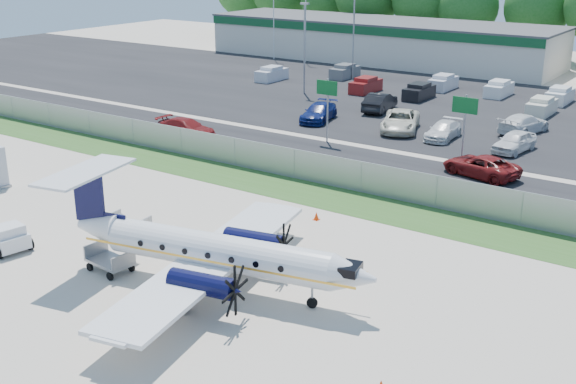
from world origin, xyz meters
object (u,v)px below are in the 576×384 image
Objects in this scene: pushback_tug at (6,237)px; baggage_cart_near at (110,261)px; aircraft at (212,251)px; baggage_cart_far at (128,227)px.

baggage_cart_near is at bearing 10.77° from pushback_tug.
aircraft is 6.56× the size of baggage_cart_near.
pushback_tug is 6.39m from baggage_cart_near.
aircraft is 5.49× the size of pushback_tug.
aircraft is at bearing 15.34° from baggage_cart_near.
aircraft is at bearing -15.32° from baggage_cart_far.
pushback_tug is 1.20× the size of baggage_cart_near.
baggage_cart_near is 4.28m from baggage_cart_far.
pushback_tug reaches higher than baggage_cart_far.
baggage_cart_far is at bearing 50.85° from pushback_tug.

